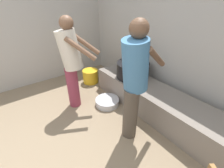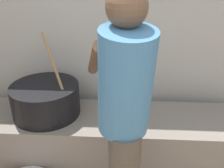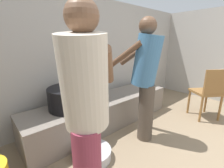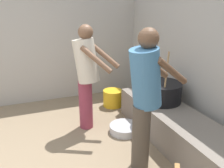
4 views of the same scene
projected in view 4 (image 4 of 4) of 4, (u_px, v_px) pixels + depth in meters
name	position (u px, v px, depth m)	size (l,w,h in m)	color
block_enclosure_left	(9.00, 51.00, 4.14)	(0.20, 5.23, 1.99)	#ADA8A0
hearth_ledge	(181.00, 132.00, 3.00)	(2.45, 0.60, 0.44)	slate
cooking_pot_main	(161.00, 92.00, 3.38)	(0.60, 0.60, 0.73)	black
cook_in_cream_shirt	(87.00, 72.00, 3.28)	(0.68, 0.69, 1.54)	#8C3347
cook_in_blue_shirt	(145.00, 93.00, 2.43)	(0.46, 0.71, 1.58)	#4C4238
bucket_yellow_plastic	(113.00, 98.00, 4.27)	(0.35, 0.35, 0.30)	gold
metal_mixing_bowl	(124.00, 128.00, 3.41)	(0.44, 0.44, 0.11)	#B7B7BC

